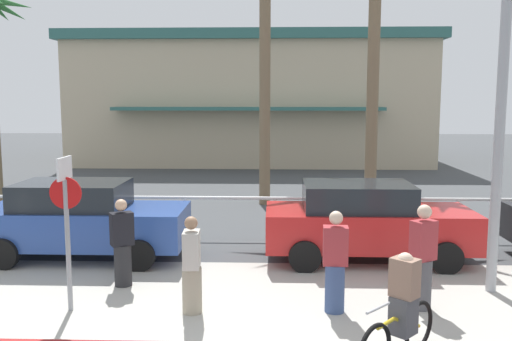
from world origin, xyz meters
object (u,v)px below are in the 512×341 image
Objects in this scene: stop_sign_bike_lane at (66,212)px; pedestrian_1 at (122,247)px; car_blue_1 at (82,219)px; pedestrian_0 at (423,261)px; streetlight_curb at (510,51)px; cyclist_yellow_0 at (402,310)px; pedestrian_2 at (335,266)px; palm_tree_2 at (375,11)px; pedestrian_3 at (192,270)px; car_red_2 at (366,221)px.

pedestrian_1 is at bearing 66.63° from stop_sign_bike_lane.
car_blue_1 is at bearing 127.48° from pedestrian_1.
pedestrian_1 is at bearing 169.57° from pedestrian_0.
streetlight_curb is 4.22× the size of pedestrian_0.
cyclist_yellow_0 is 5.30m from pedestrian_1.
pedestrian_0 is (0.74, 1.80, 0.13)m from cyclist_yellow_0.
car_blue_1 is at bearing 157.33° from pedestrian_0.
streetlight_curb is 4.64m from pedestrian_2.
palm_tree_2 reaches higher than stop_sign_bike_lane.
pedestrian_0 is at bearing -155.88° from streetlight_curb.
streetlight_curb is at bearing -14.54° from car_blue_1.
stop_sign_bike_lane is at bearing -172.64° from streetlight_curb.
car_blue_1 is 2.72× the size of pedestrian_3.
car_red_2 is at bearing 30.20° from stop_sign_bike_lane.
pedestrian_1 reaches higher than cyclist_yellow_0.
car_red_2 is at bearing 43.49° from pedestrian_3.
pedestrian_1 is at bearing -129.55° from palm_tree_2.
stop_sign_bike_lane is at bearing -74.45° from car_blue_1.
cyclist_yellow_0 is at bearing -66.24° from pedestrian_2.
stop_sign_bike_lane is 5.86m from pedestrian_0.
palm_tree_2 is at bearing 97.90° from streetlight_curb.
pedestrian_2 is (-0.98, -3.00, -0.08)m from car_red_2.
stop_sign_bike_lane is at bearing 179.11° from pedestrian_3.
car_blue_1 reaches higher than pedestrian_3.
car_blue_1 and car_red_2 have the same top height.
pedestrian_0 reaches higher than car_red_2.
car_red_2 reaches higher than pedestrian_3.
stop_sign_bike_lane reaches higher than pedestrian_1.
car_blue_1 is 7.20m from pedestrian_0.
pedestrian_1 is at bearing 139.38° from pedestrian_3.
pedestrian_3 is (-2.32, -0.12, -0.04)m from pedestrian_2.
cyclist_yellow_0 is at bearing -37.78° from car_blue_1.
car_red_2 is 2.93× the size of cyclist_yellow_0.
cyclist_yellow_0 is (5.05, -1.53, -0.98)m from stop_sign_bike_lane.
pedestrian_1 is 1.02× the size of pedestrian_3.
streetlight_curb reaches higher than pedestrian_0.
streetlight_curb is 7.61m from pedestrian_1.
pedestrian_1 is (-6.75, 0.30, -3.51)m from streetlight_curb.
streetlight_curb reaches higher than pedestrian_3.
pedestrian_3 reaches higher than cyclist_yellow_0.
car_blue_1 is at bearing 165.46° from streetlight_curb.
cyclist_yellow_0 is 3.38m from pedestrian_3.
streetlight_curb is at bearing -47.63° from car_red_2.
stop_sign_bike_lane is 0.31× the size of palm_tree_2.
pedestrian_3 is at bearing -169.53° from streetlight_curb.
car_blue_1 reaches higher than cyclist_yellow_0.
pedestrian_2 is at bearing -29.68° from car_blue_1.
cyclist_yellow_0 is (-2.23, -2.47, -3.58)m from streetlight_curb.
stop_sign_bike_lane is at bearing -113.37° from pedestrian_1.
pedestrian_0 reaches higher than pedestrian_3.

